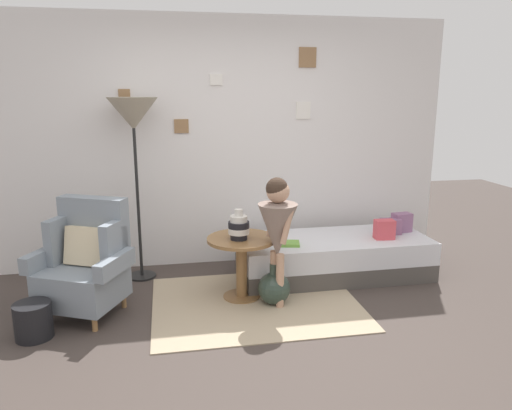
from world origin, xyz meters
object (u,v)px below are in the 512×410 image
Objects in this scene: vase_striped at (239,227)px; book_on_daybed at (288,244)px; demijohn_near at (274,288)px; person_child at (278,225)px; daybed at (333,257)px; side_table at (241,254)px; floor_lamp at (133,119)px; armchair at (86,263)px; magazine_basket at (33,321)px.

vase_striped reaches higher than book_on_daybed.
person_child is at bearing -67.60° from demijohn_near.
book_on_daybed reaches higher than daybed.
side_table is 0.54m from book_on_daybed.
floor_lamp is at bearing 142.65° from person_child.
floor_lamp reaches higher than armchair.
armchair is 0.61m from magazine_basket.
side_table is 1.64m from floor_lamp.
book_on_daybed is at bearing 17.33° from magazine_basket.
daybed is at bearing 39.42° from person_child.
book_on_daybed is at bearing 25.54° from side_table.
person_child is at bearing -114.83° from book_on_daybed.
demijohn_near is at bearing -118.66° from book_on_daybed.
person_child reaches higher than magazine_basket.
armchair is 2.38m from daybed.
side_table reaches higher than magazine_basket.
floor_lamp is (-0.92, 0.69, 1.17)m from side_table.
armchair reaches higher than book_on_daybed.
floor_lamp reaches higher than magazine_basket.
daybed is (2.33, 0.43, -0.24)m from armchair.
floor_lamp is at bearing 56.25° from magazine_basket.
daybed is 7.03× the size of vase_striped.
person_child is 2.05m from magazine_basket.
daybed is 2.39m from floor_lamp.
floor_lamp reaches higher than book_on_daybed.
magazine_basket is at bearing -172.29° from demijohn_near.
daybed is at bearing 17.03° from magazine_basket.
book_on_daybed is (0.52, 0.28, -0.27)m from vase_striped.
armchair reaches higher than vase_striped.
magazine_basket is (-0.76, -1.14, -1.44)m from floor_lamp.
demijohn_near is at bearing -34.53° from side_table.
armchair is at bearing 48.47° from magazine_basket.
armchair reaches higher than demijohn_near.
demijohn_near is (0.29, -0.14, -0.54)m from vase_striped.
vase_striped reaches higher than side_table.
armchair is 1.33m from side_table.
daybed is at bearing 15.76° from book_on_daybed.
book_on_daybed is (1.81, 0.28, -0.02)m from armchair.
person_child is at bearing -37.35° from floor_lamp.
book_on_daybed is at bearing -18.13° from floor_lamp.
side_table is 1.65× the size of demijohn_near.
armchair is 0.54× the size of floor_lamp.
daybed is 3.10× the size of side_table.
daybed reaches higher than demijohn_near.
book_on_daybed is (-0.52, -0.15, 0.22)m from daybed.
floor_lamp is at bearing 143.49° from demijohn_near.
vase_striped is 0.73× the size of demijohn_near.
magazine_basket is (-1.65, -0.40, -0.54)m from vase_striped.
person_child is 0.59m from book_on_daybed.
floor_lamp is (0.41, 0.74, 1.14)m from armchair.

